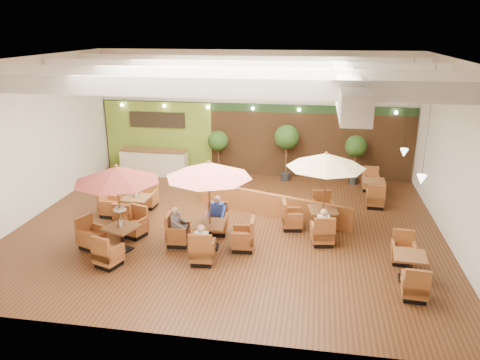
% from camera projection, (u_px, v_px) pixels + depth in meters
% --- Properties ---
extents(room, '(14.04, 14.00, 5.52)m').
position_uv_depth(room, '(242.00, 114.00, 15.85)').
color(room, '#381E0F').
rests_on(room, ground).
extents(service_counter, '(3.00, 0.75, 1.18)m').
position_uv_depth(service_counter, '(154.00, 162.00, 21.17)').
color(service_counter, beige).
rests_on(service_counter, ground).
extents(booth_divider, '(5.63, 2.12, 0.82)m').
position_uv_depth(booth_divider, '(271.00, 205.00, 16.64)').
color(booth_divider, brown).
rests_on(booth_divider, ground).
extents(table_0, '(2.66, 2.82, 2.72)m').
position_uv_depth(table_0, '(116.00, 190.00, 13.58)').
color(table_0, brown).
rests_on(table_0, ground).
extents(table_1, '(2.75, 2.75, 2.78)m').
position_uv_depth(table_1, '(209.00, 190.00, 13.77)').
color(table_1, brown).
rests_on(table_1, ground).
extents(table_2, '(2.64, 2.75, 2.73)m').
position_uv_depth(table_2, '(323.00, 175.00, 14.88)').
color(table_2, brown).
rests_on(table_2, ground).
extents(table_3, '(1.84, 2.72, 1.58)m').
position_uv_depth(table_3, '(130.00, 205.00, 16.45)').
color(table_3, brown).
rests_on(table_3, ground).
extents(table_4, '(0.90, 2.53, 0.94)m').
position_uv_depth(table_4, '(408.00, 268.00, 12.43)').
color(table_4, brown).
rests_on(table_4, ground).
extents(table_5, '(0.90, 2.59, 0.97)m').
position_uv_depth(table_5, '(373.00, 190.00, 18.28)').
color(table_5, brown).
rests_on(table_5, ground).
extents(topiary_0, '(0.90, 0.90, 2.10)m').
position_uv_depth(topiary_0, '(218.00, 143.00, 20.59)').
color(topiary_0, black).
rests_on(topiary_0, ground).
extents(topiary_1, '(1.06, 1.06, 2.46)m').
position_uv_depth(topiary_1, '(287.00, 139.00, 20.04)').
color(topiary_1, black).
rests_on(topiary_1, ground).
extents(topiary_2, '(0.91, 0.91, 2.11)m').
position_uv_depth(topiary_2, '(356.00, 148.00, 19.67)').
color(topiary_2, black).
rests_on(topiary_2, ground).
extents(diner_0, '(0.38, 0.31, 0.76)m').
position_uv_depth(diner_0, '(202.00, 240.00, 13.17)').
color(diner_0, white).
rests_on(diner_0, ground).
extents(diner_1, '(0.42, 0.34, 0.83)m').
position_uv_depth(diner_1, '(217.00, 212.00, 15.07)').
color(diner_1, '#2947B4').
rests_on(diner_1, ground).
extents(diner_2, '(0.34, 0.41, 0.79)m').
position_uv_depth(diner_2, '(177.00, 223.00, 14.28)').
color(diner_2, slate).
rests_on(diner_2, ground).
extents(diner_3, '(0.38, 0.34, 0.72)m').
position_uv_depth(diner_3, '(323.00, 223.00, 14.33)').
color(diner_3, '#2947B4').
rests_on(diner_3, ground).
extents(diner_4, '(0.39, 0.34, 0.75)m').
position_uv_depth(diner_4, '(323.00, 223.00, 14.32)').
color(diner_4, white).
rests_on(diner_4, ground).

